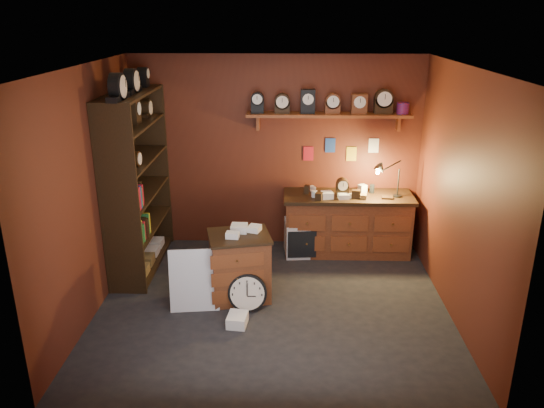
{
  "coord_description": "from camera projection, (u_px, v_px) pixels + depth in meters",
  "views": [
    {
      "loc": [
        0.14,
        -5.43,
        3.2
      ],
      "look_at": [
        -0.02,
        0.35,
        1.11
      ],
      "focal_mm": 35.0,
      "sensor_mm": 36.0,
      "label": 1
    }
  ],
  "objects": [
    {
      "name": "room_shell",
      "position": [
        277.0,
        159.0,
        5.71
      ],
      "size": [
        4.02,
        3.62,
        2.71
      ],
      "color": "#582314",
      "rests_on": "ground"
    },
    {
      "name": "low_cabinet",
      "position": [
        240.0,
        264.0,
        6.21
      ],
      "size": [
        0.81,
        0.73,
        0.89
      ],
      "rotation": [
        0.0,
        0.0,
        0.22
      ],
      "color": "brown",
      "rests_on": "ground"
    },
    {
      "name": "floor_box_a",
      "position": [
        215.0,
        282.0,
        6.53
      ],
      "size": [
        0.28,
        0.26,
        0.14
      ],
      "primitive_type": "cube",
      "rotation": [
        0.0,
        0.0,
        0.34
      ],
      "color": "brown",
      "rests_on": "ground"
    },
    {
      "name": "floor",
      "position": [
        273.0,
        304.0,
        6.19
      ],
      "size": [
        4.0,
        4.0,
        0.0
      ],
      "primitive_type": "plane",
      "color": "black",
      "rests_on": "ground"
    },
    {
      "name": "big_round_clock",
      "position": [
        247.0,
        293.0,
        5.99
      ],
      "size": [
        0.44,
        0.15,
        0.45
      ],
      "color": "black",
      "rests_on": "ground"
    },
    {
      "name": "floor_box_b",
      "position": [
        237.0,
        320.0,
        5.75
      ],
      "size": [
        0.23,
        0.27,
        0.12
      ],
      "primitive_type": "cube",
      "rotation": [
        0.0,
        0.0,
        -0.12
      ],
      "color": "white",
      "rests_on": "ground"
    },
    {
      "name": "floor_box_c",
      "position": [
        251.0,
        279.0,
        6.58
      ],
      "size": [
        0.29,
        0.29,
        0.17
      ],
      "primitive_type": "cube",
      "rotation": [
        0.0,
        0.0,
        0.74
      ],
      "color": "brown",
      "rests_on": "ground"
    },
    {
      "name": "mini_fridge",
      "position": [
        302.0,
        238.0,
        7.41
      ],
      "size": [
        0.49,
        0.51,
        0.48
      ],
      "rotation": [
        0.0,
        0.0,
        0.08
      ],
      "color": "silver",
      "rests_on": "ground"
    },
    {
      "name": "workbench",
      "position": [
        347.0,
        221.0,
        7.39
      ],
      "size": [
        1.77,
        0.66,
        1.36
      ],
      "color": "brown",
      "rests_on": "ground"
    },
    {
      "name": "shelving_unit",
      "position": [
        134.0,
        176.0,
        6.74
      ],
      "size": [
        0.47,
        1.6,
        2.58
      ],
      "color": "black",
      "rests_on": "ground"
    },
    {
      "name": "white_panel",
      "position": [
        196.0,
        308.0,
        6.1
      ],
      "size": [
        0.57,
        0.22,
        0.73
      ],
      "primitive_type": "cube",
      "rotation": [
        -0.17,
        0.0,
        0.12
      ],
      "color": "silver",
      "rests_on": "ground"
    }
  ]
}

